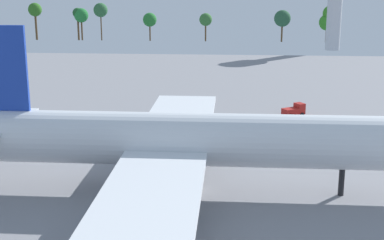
% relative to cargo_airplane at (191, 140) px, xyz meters
% --- Properties ---
extents(ground_plane, '(252.10, 252.10, 0.00)m').
position_rel_cargo_airplane_xyz_m(ground_plane, '(0.18, 0.00, -6.62)').
color(ground_plane, gray).
extents(cargo_airplane, '(63.02, 56.67, 20.38)m').
position_rel_cargo_airplane_xyz_m(cargo_airplane, '(0.00, 0.00, 0.00)').
color(cargo_airplane, silver).
rests_on(cargo_airplane, ground_plane).
extents(fuel_truck, '(4.72, 3.98, 2.45)m').
position_rel_cargo_airplane_xyz_m(fuel_truck, '(16.96, 39.70, -5.45)').
color(fuel_truck, '#B21E19').
rests_on(fuel_truck, ground_plane).
extents(tree_line_backdrop, '(128.51, 6.80, 15.55)m').
position_rel_cargo_airplane_xyz_m(tree_line_backdrop, '(-10.27, 167.26, 3.54)').
color(tree_line_backdrop, '#51381E').
rests_on(tree_line_backdrop, ground_plane).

